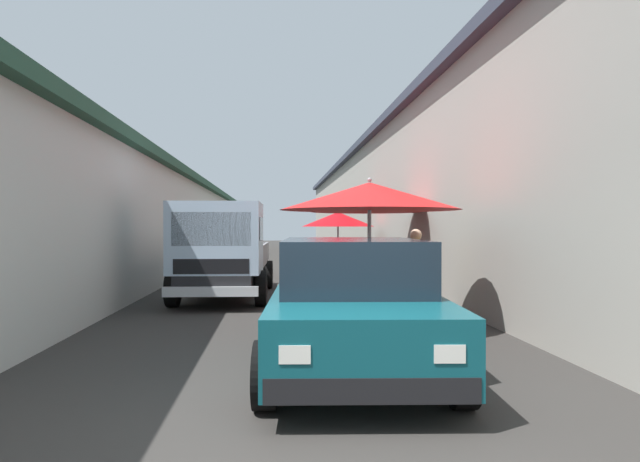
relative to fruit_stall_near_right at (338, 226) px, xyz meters
The scene contains 10 objects.
ground 2.46m from the fruit_stall_near_right, 78.62° to the left, with size 90.00×90.00×0.00m, color #33302D.
building_left_whitewash 8.90m from the fruit_stall_near_right, 72.94° to the left, with size 49.80×7.50×3.49m.
building_right_concrete 5.63m from the fruit_stall_near_right, 62.01° to the right, with size 49.80×7.50×5.01m.
fruit_stall_near_right is the anchor object (origin of this frame).
fruit_stall_far_left 4.68m from the fruit_stall_near_right, behind, with size 2.74×2.74×2.36m.
fruit_stall_far_right 8.86m from the fruit_stall_near_right, behind, with size 2.82×2.82×2.36m.
hatchback_car 11.11m from the fruit_stall_near_right, behind, with size 4.02×2.14×1.45m.
delivery_truck 6.49m from the fruit_stall_near_right, 150.60° to the left, with size 4.97×2.09×2.08m.
vendor_by_crates 7.62m from the fruit_stall_near_right, behind, with size 0.55×0.40×1.55m.
parked_scooter 3.42m from the fruit_stall_near_right, 104.58° to the left, with size 1.69×0.37×1.14m.
Camera 1 is at (-3.72, 0.24, 1.59)m, focal length 29.27 mm.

